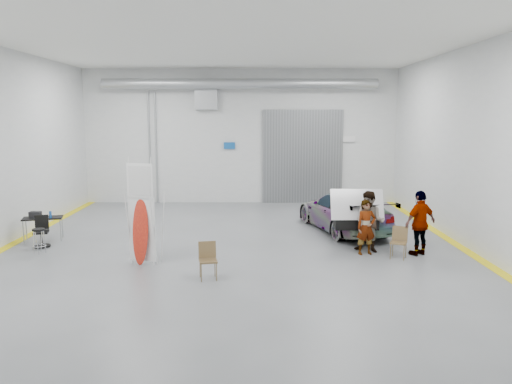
{
  "coord_description": "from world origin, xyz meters",
  "views": [
    {
      "loc": [
        0.63,
        -14.56,
        3.92
      ],
      "look_at": [
        0.68,
        1.29,
        1.5
      ],
      "focal_mm": 35.0,
      "sensor_mm": 36.0,
      "label": 1
    }
  ],
  "objects_px": {
    "surfboard_display": "(144,222)",
    "folding_chair_near": "(208,268)",
    "shop_stool": "(39,241)",
    "office_chair": "(42,233)",
    "folding_chair_far": "(398,249)",
    "person_c": "(420,223)",
    "person_a": "(366,227)",
    "work_table": "(41,217)",
    "person_b": "(370,222)",
    "sedan_car": "(344,211)"
  },
  "relations": [
    {
      "from": "surfboard_display",
      "to": "folding_chair_near",
      "type": "xyz_separation_m",
      "value": [
        1.8,
        -1.22,
        -0.88
      ]
    },
    {
      "from": "shop_stool",
      "to": "office_chair",
      "type": "distance_m",
      "value": 0.79
    },
    {
      "from": "folding_chair_far",
      "to": "office_chair",
      "type": "relative_size",
      "value": 0.94
    },
    {
      "from": "person_c",
      "to": "office_chair",
      "type": "relative_size",
      "value": 1.99
    },
    {
      "from": "surfboard_display",
      "to": "shop_stool",
      "type": "relative_size",
      "value": 3.96
    },
    {
      "from": "folding_chair_near",
      "to": "shop_stool",
      "type": "xyz_separation_m",
      "value": [
        -5.07,
        2.31,
        0.08
      ]
    },
    {
      "from": "person_a",
      "to": "shop_stool",
      "type": "bearing_deg",
      "value": 165.33
    },
    {
      "from": "surfboard_display",
      "to": "work_table",
      "type": "xyz_separation_m",
      "value": [
        -3.85,
        2.61,
        -0.42
      ]
    },
    {
      "from": "person_b",
      "to": "folding_chair_far",
      "type": "xyz_separation_m",
      "value": [
        0.66,
        -0.69,
        -0.62
      ]
    },
    {
      "from": "person_a",
      "to": "office_chair",
      "type": "bearing_deg",
      "value": 160.85
    },
    {
      "from": "work_table",
      "to": "person_c",
      "type": "bearing_deg",
      "value": -8.54
    },
    {
      "from": "person_a",
      "to": "folding_chair_near",
      "type": "xyz_separation_m",
      "value": [
        -4.3,
        -2.19,
        -0.51
      ]
    },
    {
      "from": "folding_chair_far",
      "to": "folding_chair_near",
      "type": "bearing_deg",
      "value": -135.63
    },
    {
      "from": "surfboard_display",
      "to": "sedan_car",
      "type": "bearing_deg",
      "value": 54.11
    },
    {
      "from": "person_a",
      "to": "work_table",
      "type": "distance_m",
      "value": 10.08
    },
    {
      "from": "person_c",
      "to": "folding_chair_near",
      "type": "height_order",
      "value": "person_c"
    },
    {
      "from": "folding_chair_far",
      "to": "sedan_car",
      "type": "bearing_deg",
      "value": 130.28
    },
    {
      "from": "folding_chair_near",
      "to": "work_table",
      "type": "relative_size",
      "value": 0.69
    },
    {
      "from": "sedan_car",
      "to": "person_c",
      "type": "distance_m",
      "value": 3.49
    },
    {
      "from": "shop_stool",
      "to": "person_b",
      "type": "bearing_deg",
      "value": 0.88
    },
    {
      "from": "surfboard_display",
      "to": "person_b",
      "type": "bearing_deg",
      "value": 31.72
    },
    {
      "from": "work_table",
      "to": "folding_chair_near",
      "type": "bearing_deg",
      "value": -34.12
    },
    {
      "from": "person_b",
      "to": "surfboard_display",
      "type": "height_order",
      "value": "surfboard_display"
    },
    {
      "from": "sedan_car",
      "to": "office_chair",
      "type": "height_order",
      "value": "sedan_car"
    },
    {
      "from": "shop_stool",
      "to": "work_table",
      "type": "relative_size",
      "value": 0.56
    },
    {
      "from": "person_b",
      "to": "work_table",
      "type": "bearing_deg",
      "value": -159.7
    },
    {
      "from": "person_b",
      "to": "shop_stool",
      "type": "height_order",
      "value": "person_b"
    },
    {
      "from": "person_b",
      "to": "work_table",
      "type": "relative_size",
      "value": 1.38
    },
    {
      "from": "folding_chair_far",
      "to": "person_b",
      "type": "bearing_deg",
      "value": 159.08
    },
    {
      "from": "person_c",
      "to": "shop_stool",
      "type": "height_order",
      "value": "person_c"
    },
    {
      "from": "folding_chair_near",
      "to": "sedan_car",
      "type": "bearing_deg",
      "value": 40.36
    },
    {
      "from": "person_a",
      "to": "folding_chair_far",
      "type": "xyz_separation_m",
      "value": [
        0.81,
        -0.42,
        -0.52
      ]
    },
    {
      "from": "work_table",
      "to": "person_b",
      "type": "bearing_deg",
      "value": -7.72
    },
    {
      "from": "surfboard_display",
      "to": "folding_chair_near",
      "type": "relative_size",
      "value": 3.2
    },
    {
      "from": "person_c",
      "to": "folding_chair_near",
      "type": "bearing_deg",
      "value": -8.58
    },
    {
      "from": "person_b",
      "to": "folding_chair_near",
      "type": "xyz_separation_m",
      "value": [
        -4.46,
        -2.46,
        -0.61
      ]
    },
    {
      "from": "folding_chair_far",
      "to": "work_table",
      "type": "distance_m",
      "value": 10.97
    },
    {
      "from": "folding_chair_near",
      "to": "work_table",
      "type": "height_order",
      "value": "work_table"
    },
    {
      "from": "sedan_car",
      "to": "person_a",
      "type": "relative_size",
      "value": 2.95
    },
    {
      "from": "shop_stool",
      "to": "work_table",
      "type": "bearing_deg",
      "value": 110.79
    },
    {
      "from": "folding_chair_far",
      "to": "shop_stool",
      "type": "relative_size",
      "value": 1.21
    },
    {
      "from": "work_table",
      "to": "surfboard_display",
      "type": "bearing_deg",
      "value": -34.11
    },
    {
      "from": "person_a",
      "to": "sedan_car",
      "type": "bearing_deg",
      "value": 78.07
    },
    {
      "from": "person_c",
      "to": "shop_stool",
      "type": "bearing_deg",
      "value": -29.61
    },
    {
      "from": "work_table",
      "to": "office_chair",
      "type": "xyz_separation_m",
      "value": [
        0.34,
        -0.76,
        -0.33
      ]
    },
    {
      "from": "person_a",
      "to": "work_table",
      "type": "bearing_deg",
      "value": 156.72
    },
    {
      "from": "office_chair",
      "to": "shop_stool",
      "type": "bearing_deg",
      "value": -85.93
    },
    {
      "from": "folding_chair_far",
      "to": "office_chair",
      "type": "bearing_deg",
      "value": -161.82
    },
    {
      "from": "person_b",
      "to": "folding_chair_near",
      "type": "bearing_deg",
      "value": -123.1
    },
    {
      "from": "person_a",
      "to": "shop_stool",
      "type": "relative_size",
      "value": 2.18
    }
  ]
}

